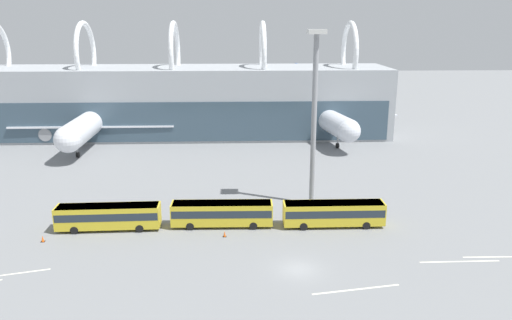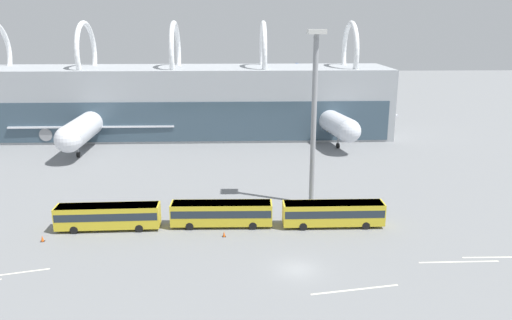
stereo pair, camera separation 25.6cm
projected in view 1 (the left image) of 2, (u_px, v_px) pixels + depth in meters
The scene contains 14 objects.
ground_plane at pixel (298, 269), 53.44m from camera, with size 440.00×440.00×0.00m, color slate.
terminal_building at pixel (46, 100), 113.68m from camera, with size 156.11×18.44×25.84m.
airliner_at_gate_near at pixel (91, 123), 106.80m from camera, with size 35.21×36.41×12.62m.
airliner_at_gate_far at pixel (317, 114), 115.46m from camera, with size 39.16×40.50×15.17m.
shuttle_bus_0 at pixel (108, 215), 63.25m from camera, with size 13.06×3.04×3.20m.
shuttle_bus_1 at pixel (222, 212), 64.25m from camera, with size 13.04×2.93×3.20m.
shuttle_bus_2 at pixel (334, 212), 64.28m from camera, with size 13.00×2.79×3.20m.
floodlight_mast at pixel (314, 103), 68.82m from camera, with size 2.44×2.44×24.62m.
lane_stripe_2 at pixel (13, 274), 52.45m from camera, with size 7.44×0.25×0.01m, color silver.
lane_stripe_3 at pixel (356, 289), 49.42m from camera, with size 9.17×0.25×0.01m, color silver.
lane_stripe_4 at pixel (460, 261), 55.17m from camera, with size 8.97×0.25×0.01m, color silver.
lane_stripe_5 at pixel (498, 257), 56.26m from camera, with size 8.00×0.25×0.01m, color silver.
traffic_cone_0 at pixel (43, 239), 60.05m from camera, with size 0.49×0.49×0.76m.
traffic_cone_1 at pixel (225, 234), 61.44m from camera, with size 0.44×0.44×0.73m.
Camera 1 is at (-6.39, -48.11, 25.66)m, focal length 35.00 mm.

